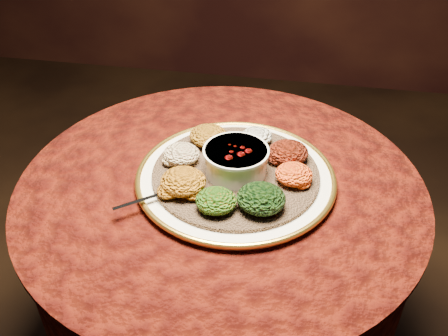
# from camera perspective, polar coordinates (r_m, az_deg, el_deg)

# --- Properties ---
(table) EXTENTS (0.96, 0.96, 0.73)m
(table) POSITION_cam_1_polar(r_m,az_deg,el_deg) (1.30, -0.35, -7.80)
(table) COLOR black
(table) RESTS_ON ground
(platter) EXTENTS (0.55, 0.55, 0.02)m
(platter) POSITION_cam_1_polar(r_m,az_deg,el_deg) (1.17, 1.33, -1.04)
(platter) COLOR white
(platter) RESTS_ON table
(injera) EXTENTS (0.41, 0.41, 0.01)m
(injera) POSITION_cam_1_polar(r_m,az_deg,el_deg) (1.17, 1.34, -0.62)
(injera) COLOR brown
(injera) RESTS_ON platter
(stew_bowl) EXTENTS (0.15, 0.15, 0.06)m
(stew_bowl) POSITION_cam_1_polar(r_m,az_deg,el_deg) (1.14, 1.37, 1.03)
(stew_bowl) COLOR silver
(stew_bowl) RESTS_ON injera
(spoon) EXTENTS (0.13, 0.10, 0.01)m
(spoon) POSITION_cam_1_polar(r_m,az_deg,el_deg) (1.10, -6.71, -2.78)
(spoon) COLOR silver
(spoon) RESTS_ON injera
(portion_ayib) EXTENTS (0.08, 0.07, 0.04)m
(portion_ayib) POSITION_cam_1_polar(r_m,az_deg,el_deg) (1.25, 3.79, 3.66)
(portion_ayib) COLOR silver
(portion_ayib) RESTS_ON injera
(portion_kitfo) EXTENTS (0.10, 0.09, 0.05)m
(portion_kitfo) POSITION_cam_1_polar(r_m,az_deg,el_deg) (1.20, 7.38, 1.82)
(portion_kitfo) COLOR black
(portion_kitfo) RESTS_ON injera
(portion_tikil) EXTENTS (0.08, 0.08, 0.04)m
(portion_tikil) POSITION_cam_1_polar(r_m,az_deg,el_deg) (1.13, 7.99, -0.72)
(portion_tikil) COLOR #C08E10
(portion_tikil) RESTS_ON injera
(portion_gomen) EXTENTS (0.10, 0.10, 0.05)m
(portion_gomen) POSITION_cam_1_polar(r_m,az_deg,el_deg) (1.05, 4.27, -3.48)
(portion_gomen) COLOR black
(portion_gomen) RESTS_ON injera
(portion_mixveg) EXTENTS (0.09, 0.08, 0.04)m
(portion_mixveg) POSITION_cam_1_polar(r_m,az_deg,el_deg) (1.05, -0.90, -3.75)
(portion_mixveg) COLOR #943E09
(portion_mixveg) RESTS_ON injera
(portion_kik) EXTENTS (0.10, 0.10, 0.05)m
(portion_kik) POSITION_cam_1_polar(r_m,az_deg,el_deg) (1.10, -4.70, -1.55)
(portion_kik) COLOR #A55C0E
(portion_kik) RESTS_ON injera
(portion_timatim) EXTENTS (0.09, 0.08, 0.04)m
(portion_timatim) POSITION_cam_1_polar(r_m,az_deg,el_deg) (1.19, -4.89, 1.60)
(portion_timatim) COLOR maroon
(portion_timatim) RESTS_ON injera
(portion_shiro) EXTENTS (0.10, 0.09, 0.05)m
(portion_shiro) POSITION_cam_1_polar(r_m,az_deg,el_deg) (1.25, -1.79, 3.71)
(portion_shiro) COLOR #905311
(portion_shiro) RESTS_ON injera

